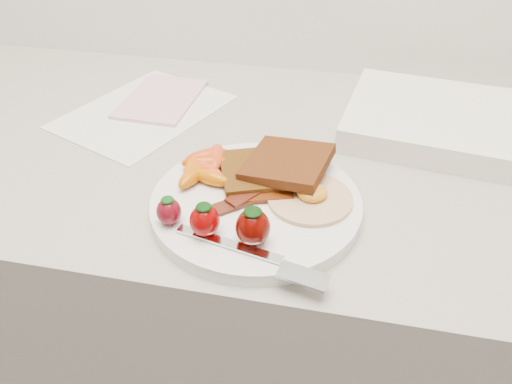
# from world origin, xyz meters

# --- Properties ---
(counter) EXTENTS (2.00, 0.60, 0.90)m
(counter) POSITION_xyz_m (0.00, 1.70, 0.45)
(counter) COLOR gray
(counter) RESTS_ON ground
(plate) EXTENTS (0.27, 0.27, 0.02)m
(plate) POSITION_xyz_m (0.03, 1.55, 0.91)
(plate) COLOR white
(plate) RESTS_ON counter
(toast_lower) EXTENTS (0.13, 0.13, 0.01)m
(toast_lower) POSITION_xyz_m (0.02, 1.60, 0.93)
(toast_lower) COLOR #3C2004
(toast_lower) RESTS_ON plate
(toast_upper) EXTENTS (0.12, 0.12, 0.02)m
(toast_upper) POSITION_xyz_m (0.06, 1.61, 0.94)
(toast_upper) COLOR black
(toast_upper) RESTS_ON toast_lower
(fried_egg) EXTENTS (0.12, 0.12, 0.02)m
(fried_egg) POSITION_xyz_m (0.09, 1.56, 0.92)
(fried_egg) COLOR beige
(fried_egg) RESTS_ON plate
(bacon_strips) EXTENTS (0.10, 0.10, 0.01)m
(bacon_strips) POSITION_xyz_m (0.02, 1.55, 0.92)
(bacon_strips) COLOR black
(bacon_strips) RESTS_ON plate
(baby_carrots) EXTENTS (0.08, 0.11, 0.02)m
(baby_carrots) POSITION_xyz_m (-0.05, 1.59, 0.93)
(baby_carrots) COLOR #CC4200
(baby_carrots) RESTS_ON plate
(strawberries) EXTENTS (0.14, 0.05, 0.05)m
(strawberries) POSITION_xyz_m (-0.00, 1.47, 0.94)
(strawberries) COLOR #610914
(strawberries) RESTS_ON plate
(fork) EXTENTS (0.18, 0.07, 0.00)m
(fork) POSITION_xyz_m (0.05, 1.44, 0.92)
(fork) COLOR silver
(fork) RESTS_ON plate
(paper_sheet) EXTENTS (0.29, 0.33, 0.00)m
(paper_sheet) POSITION_xyz_m (-0.22, 1.77, 0.90)
(paper_sheet) COLOR white
(paper_sheet) RESTS_ON counter
(notepad) EXTENTS (0.13, 0.18, 0.01)m
(notepad) POSITION_xyz_m (-0.20, 1.81, 0.91)
(notepad) COLOR #DCA9BA
(notepad) RESTS_ON paper_sheet
(appliance) EXTENTS (0.32, 0.27, 0.04)m
(appliance) POSITION_xyz_m (0.28, 1.80, 0.92)
(appliance) COLOR white
(appliance) RESTS_ON counter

